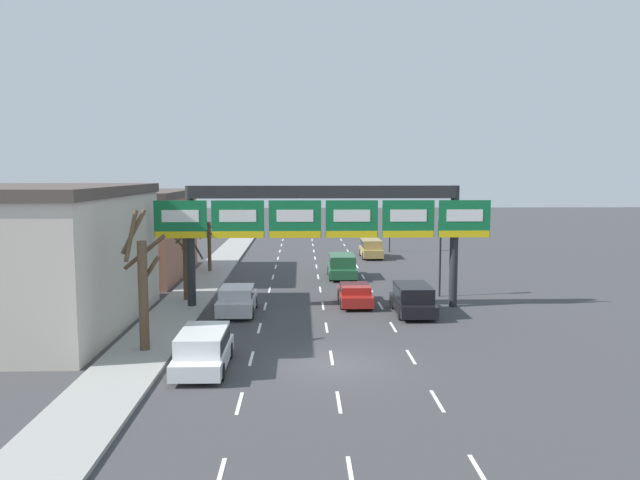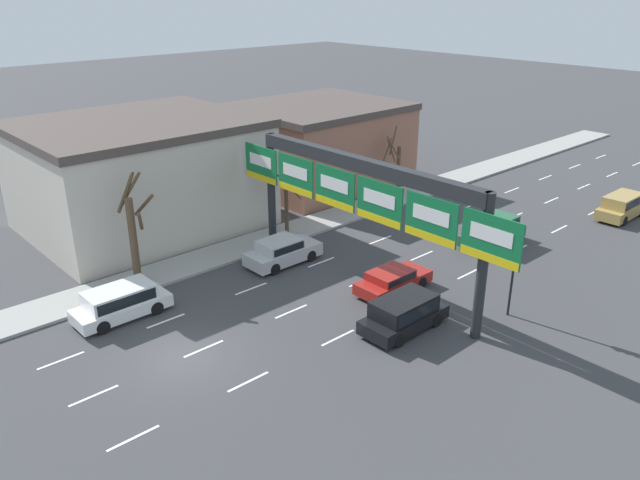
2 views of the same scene
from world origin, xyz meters
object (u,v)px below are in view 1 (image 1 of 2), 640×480
object	(u,v)px
suv_gold	(371,248)
sign_gantry	(323,213)
tree_bare_closest	(142,283)
tree_bare_second	(185,260)
traffic_light_near_gantry	(390,216)
tree_bare_third	(207,239)
suv_white	(203,347)
car_red	(355,293)
suv_green	(342,265)
car_silver	(237,299)
traffic_light_mid_block	(441,243)
suv_black	(413,298)

from	to	relation	value
suv_gold	sign_gantry	bearing A→B (deg)	-103.77
tree_bare_closest	tree_bare_second	world-z (taller)	tree_bare_closest
traffic_light_near_gantry	tree_bare_third	bearing A→B (deg)	-142.34
suv_white	tree_bare_closest	world-z (taller)	tree_bare_closest
traffic_light_near_gantry	car_red	bearing A→B (deg)	-102.78
tree_bare_closest	suv_white	bearing A→B (deg)	-39.88
suv_green	suv_gold	bearing A→B (deg)	72.50
car_red	sign_gantry	bearing A→B (deg)	-160.02
car_red	car_silver	bearing A→B (deg)	-162.67
traffic_light_mid_block	tree_bare_second	world-z (taller)	tree_bare_second
suv_green	tree_bare_closest	distance (m)	21.00
tree_bare_closest	tree_bare_second	xyz separation A→B (m)	(-0.10, 10.26, -0.48)
suv_white	traffic_light_near_gantry	bearing A→B (deg)	70.86
suv_gold	car_red	xyz separation A→B (m)	(-3.16, -19.77, -0.26)
suv_white	tree_bare_third	distance (m)	23.65
sign_gantry	traffic_light_mid_block	size ratio (longest dim) A/B	4.00
suv_green	car_red	world-z (taller)	suv_green
sign_gantry	suv_gold	bearing A→B (deg)	76.23
suv_gold	suv_green	xyz separation A→B (m)	(-3.30, -10.47, 0.02)
suv_white	traffic_light_mid_block	world-z (taller)	traffic_light_mid_block
suv_gold	suv_black	world-z (taller)	suv_gold
suv_black	tree_bare_third	size ratio (longest dim) A/B	0.85
sign_gantry	car_red	distance (m)	5.11
suv_gold	car_silver	size ratio (longest dim) A/B	0.99
suv_green	car_red	bearing A→B (deg)	-89.13
suv_black	suv_white	bearing A→B (deg)	-137.02
sign_gantry	traffic_light_mid_block	distance (m)	8.11
tree_bare_closest	car_silver	bearing A→B (deg)	65.85
sign_gantry	suv_black	xyz separation A→B (m)	(4.76, -1.84, -4.48)
suv_green	tree_bare_second	world-z (taller)	tree_bare_second
sign_gantry	traffic_light_near_gantry	world-z (taller)	sign_gantry
tree_bare_second	tree_bare_third	bearing A→B (deg)	91.62
traffic_light_near_gantry	tree_bare_second	bearing A→B (deg)	-123.90
suv_green	car_silver	bearing A→B (deg)	-119.46
suv_gold	traffic_light_near_gantry	world-z (taller)	traffic_light_near_gantry
suv_gold	traffic_light_mid_block	size ratio (longest dim) A/B	0.94
sign_gantry	car_red	size ratio (longest dim) A/B	4.35
suv_gold	tree_bare_third	distance (m)	15.66
suv_green	tree_bare_second	xyz separation A→B (m)	(-9.73, -8.28, 1.58)
sign_gantry	suv_black	bearing A→B (deg)	-21.09
suv_black	sign_gantry	bearing A→B (deg)	158.91
traffic_light_mid_block	car_silver	bearing A→B (deg)	-160.23
car_silver	tree_bare_third	bearing A→B (deg)	104.75
suv_white	tree_bare_second	bearing A→B (deg)	103.23
sign_gantry	tree_bare_second	distance (m)	8.68
tree_bare_second	sign_gantry	bearing A→B (deg)	-11.94
car_red	tree_bare_third	bearing A→B (deg)	130.97
car_silver	suv_gold	bearing A→B (deg)	66.01
traffic_light_near_gantry	sign_gantry	bearing A→B (deg)	-106.51
traffic_light_mid_block	tree_bare_third	distance (m)	18.26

